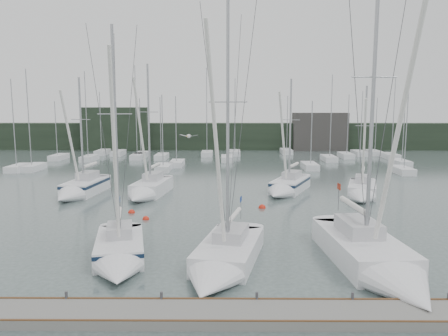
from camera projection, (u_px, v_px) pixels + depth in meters
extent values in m
plane|color=#465553|center=(212.00, 271.00, 22.34)|extent=(160.00, 160.00, 0.00)
cube|color=slate|center=(208.00, 314.00, 17.36)|extent=(24.00, 2.00, 0.40)
cube|color=black|center=(223.00, 136.00, 83.34)|extent=(90.00, 4.00, 5.00)
cube|color=black|center=(116.00, 129.00, 81.28)|extent=(12.00, 3.00, 8.00)
cube|color=#3A3835|center=(320.00, 132.00, 81.09)|extent=(10.00, 3.00, 7.00)
cube|color=silver|center=(400.00, 163.00, 61.28)|extent=(1.80, 4.50, 0.90)
cylinder|color=#9A9CA2|center=(404.00, 129.00, 60.09)|extent=(0.12, 0.12, 8.83)
cube|color=silver|center=(138.00, 157.00, 68.77)|extent=(1.80, 4.50, 0.90)
cylinder|color=#9A9CA2|center=(136.00, 110.00, 67.23)|extent=(0.12, 0.12, 13.59)
cube|color=silver|center=(227.00, 159.00, 66.11)|extent=(1.80, 4.50, 0.90)
cylinder|color=#9A9CA2|center=(227.00, 114.00, 64.64)|extent=(0.12, 0.12, 12.76)
cube|color=silver|center=(89.00, 159.00, 66.42)|extent=(1.80, 4.50, 0.90)
cylinder|color=#9A9CA2|center=(86.00, 114.00, 64.96)|extent=(0.12, 0.12, 12.59)
cube|color=silver|center=(59.00, 157.00, 67.91)|extent=(1.80, 4.50, 0.90)
cylinder|color=#9A9CA2|center=(56.00, 128.00, 66.77)|extent=(0.12, 0.12, 8.19)
cube|color=silver|center=(164.00, 168.00, 56.46)|extent=(1.80, 4.50, 0.90)
cylinder|color=#9A9CA2|center=(162.00, 130.00, 55.26)|extent=(0.12, 0.12, 8.92)
cube|color=silver|center=(118.00, 153.00, 73.79)|extent=(1.80, 4.50, 0.90)
cylinder|color=#9A9CA2|center=(117.00, 127.00, 72.64)|extent=(0.12, 0.12, 8.11)
cube|color=silver|center=(177.00, 164.00, 60.50)|extent=(1.80, 4.50, 0.90)
cylinder|color=#9A9CA2|center=(176.00, 129.00, 59.31)|extent=(0.12, 0.12, 8.79)
cube|color=silver|center=(310.00, 166.00, 57.96)|extent=(1.80, 4.50, 0.90)
cylinder|color=#9A9CA2|center=(311.00, 132.00, 56.82)|extent=(0.12, 0.12, 8.17)
cube|color=silver|center=(402.00, 171.00, 54.17)|extent=(1.80, 4.50, 0.90)
cylinder|color=#9A9CA2|center=(407.00, 114.00, 52.66)|extent=(0.12, 0.12, 13.17)
cube|color=silver|center=(103.00, 152.00, 74.89)|extent=(1.80, 4.50, 0.90)
cylinder|color=#9A9CA2|center=(100.00, 121.00, 73.63)|extent=(0.12, 0.12, 9.77)
cube|color=silver|center=(390.00, 156.00, 69.31)|extent=(1.80, 4.50, 0.90)
cylinder|color=#9A9CA2|center=(394.00, 116.00, 67.90)|extent=(0.12, 0.12, 11.79)
cube|color=silver|center=(374.00, 153.00, 74.13)|extent=(1.80, 4.50, 0.90)
cylinder|color=#9A9CA2|center=(376.00, 124.00, 72.94)|extent=(0.12, 0.12, 8.85)
cube|color=silver|center=(33.00, 168.00, 56.77)|extent=(1.80, 4.50, 0.90)
cylinder|color=#9A9CA2|center=(29.00, 118.00, 55.34)|extent=(0.12, 0.12, 12.12)
cube|color=silver|center=(346.00, 156.00, 70.11)|extent=(1.80, 4.50, 0.90)
cylinder|color=#9A9CA2|center=(348.00, 124.00, 68.88)|extent=(0.12, 0.12, 9.25)
cube|color=silver|center=(162.00, 157.00, 68.62)|extent=(1.80, 4.50, 0.90)
cylinder|color=#9A9CA2|center=(161.00, 126.00, 67.43)|extent=(0.12, 0.12, 8.85)
cube|color=silver|center=(359.00, 153.00, 73.37)|extent=(1.80, 4.50, 0.90)
cylinder|color=#9A9CA2|center=(362.00, 121.00, 72.10)|extent=(0.12, 0.12, 9.88)
cube|color=silver|center=(19.00, 168.00, 56.20)|extent=(1.80, 4.50, 0.90)
cylinder|color=#9A9CA2|center=(14.00, 123.00, 54.86)|extent=(0.12, 0.12, 10.85)
cube|color=silver|center=(235.00, 153.00, 74.00)|extent=(1.80, 4.50, 0.90)
cylinder|color=#9A9CA2|center=(235.00, 115.00, 72.58)|extent=(0.12, 0.12, 11.96)
cube|color=silver|center=(207.00, 154.00, 72.49)|extent=(1.80, 4.50, 0.90)
cylinder|color=#9A9CA2|center=(207.00, 110.00, 70.96)|extent=(0.12, 0.12, 13.57)
cube|color=silver|center=(286.00, 152.00, 76.27)|extent=(1.80, 4.50, 0.90)
cylinder|color=#9A9CA2|center=(287.00, 123.00, 75.05)|extent=(0.12, 0.12, 9.18)
cube|color=silver|center=(142.00, 155.00, 71.23)|extent=(1.80, 4.50, 0.90)
cylinder|color=#9A9CA2|center=(140.00, 126.00, 70.05)|extent=(0.12, 0.12, 8.71)
cube|color=silver|center=(329.00, 159.00, 66.31)|extent=(1.80, 4.50, 0.90)
cylinder|color=#9A9CA2|center=(331.00, 116.00, 64.88)|extent=(0.12, 0.12, 12.06)
cube|color=silver|center=(120.00, 249.00, 24.61)|extent=(3.65, 5.84, 1.33)
cone|color=silver|center=(118.00, 275.00, 20.87)|extent=(3.00, 2.81, 2.57)
cube|color=#B6B6BA|center=(120.00, 230.00, 24.90)|extent=(1.84, 2.42, 0.62)
cylinder|color=#9A9CA2|center=(116.00, 136.00, 23.32)|extent=(0.16, 0.16, 11.53)
cylinder|color=white|center=(119.00, 214.00, 25.41)|extent=(0.80, 2.64, 0.25)
cube|color=#0E1E35|center=(120.00, 241.00, 24.55)|extent=(3.67, 5.86, 0.22)
cube|color=navy|center=(120.00, 199.00, 27.09)|extent=(0.12, 0.47, 0.32)
cube|color=silver|center=(229.00, 253.00, 23.93)|extent=(4.19, 6.76, 1.36)
cone|color=silver|center=(208.00, 286.00, 19.60)|extent=(3.41, 3.26, 2.89)
cube|color=#B6B6BA|center=(231.00, 233.00, 24.22)|extent=(2.10, 2.80, 0.63)
cylinder|color=#9A9CA2|center=(228.00, 126.00, 22.50)|extent=(0.16, 0.16, 12.53)
cylinder|color=white|center=(234.00, 215.00, 24.88)|extent=(0.91, 3.05, 0.25)
cube|color=navy|center=(241.00, 199.00, 26.80)|extent=(0.13, 0.48, 0.33)
cube|color=silver|center=(361.00, 251.00, 23.96)|extent=(3.92, 7.93, 1.67)
cone|color=silver|center=(411.00, 294.00, 18.53)|extent=(3.58, 3.55, 3.34)
cube|color=#B6B6BA|center=(359.00, 227.00, 24.33)|extent=(2.07, 3.21, 0.78)
cylinder|color=#9A9CA2|center=(373.00, 105.00, 22.28)|extent=(0.20, 0.20, 14.19)
cylinder|color=white|center=(353.00, 205.00, 25.16)|extent=(0.60, 3.77, 0.31)
cube|color=#9F2915|center=(339.00, 187.00, 27.57)|extent=(0.07, 0.60, 0.40)
cube|color=silver|center=(86.00, 188.00, 42.07)|extent=(3.30, 6.16, 1.59)
cone|color=silver|center=(65.00, 197.00, 37.93)|extent=(2.92, 2.81, 2.66)
cube|color=#B6B6BA|center=(88.00, 175.00, 42.42)|extent=(1.71, 2.51, 0.74)
cylinder|color=#9A9CA2|center=(81.00, 130.00, 40.84)|extent=(0.19, 0.19, 9.71)
cylinder|color=white|center=(90.00, 165.00, 42.92)|extent=(0.62, 2.90, 0.30)
cube|color=#0E1E35|center=(86.00, 183.00, 41.99)|extent=(3.32, 6.18, 0.27)
cube|color=silver|center=(152.00, 189.00, 41.83)|extent=(3.38, 6.16, 1.57)
cone|color=silver|center=(137.00, 198.00, 37.73)|extent=(2.93, 2.84, 2.62)
cube|color=#B6B6BA|center=(153.00, 176.00, 42.18)|extent=(1.74, 2.51, 0.73)
cylinder|color=#9A9CA2|center=(149.00, 124.00, 40.52)|extent=(0.19, 0.19, 10.91)
cylinder|color=white|center=(155.00, 166.00, 42.68)|extent=(0.68, 2.87, 0.29)
cube|color=silver|center=(290.00, 186.00, 43.30)|extent=(4.78, 6.45, 1.50)
cone|color=silver|center=(277.00, 194.00, 39.50)|extent=(3.40, 3.37, 2.59)
cube|color=#B6B6BA|center=(292.00, 175.00, 43.59)|extent=(2.27, 2.74, 0.70)
cylinder|color=#9A9CA2|center=(290.00, 130.00, 42.11)|extent=(0.18, 0.18, 9.72)
cylinder|color=white|center=(294.00, 165.00, 44.07)|extent=(1.43, 2.75, 0.28)
cube|color=#0E1E35|center=(290.00, 181.00, 43.23)|extent=(4.80, 6.47, 0.25)
cube|color=silver|center=(362.00, 191.00, 41.05)|extent=(3.94, 5.81, 1.45)
cone|color=silver|center=(361.00, 199.00, 37.48)|extent=(3.00, 2.91, 2.42)
cube|color=#B6B6BA|center=(363.00, 179.00, 41.35)|extent=(1.92, 2.44, 0.68)
cylinder|color=#9A9CA2|center=(365.00, 136.00, 39.95)|extent=(0.17, 0.17, 9.00)
cylinder|color=white|center=(363.00, 169.00, 41.78)|extent=(1.06, 2.56, 0.27)
sphere|color=red|center=(146.00, 219.00, 32.50)|extent=(0.51, 0.51, 0.51)
sphere|color=red|center=(262.00, 208.00, 36.08)|extent=(0.61, 0.61, 0.61)
sphere|color=red|center=(132.00, 213.00, 34.49)|extent=(0.54, 0.54, 0.54)
ellipsoid|color=silver|center=(189.00, 136.00, 24.00)|extent=(0.39, 0.52, 0.21)
cube|color=#979A9F|center=(184.00, 136.00, 24.11)|extent=(0.49, 0.32, 0.12)
cube|color=#979A9F|center=(194.00, 136.00, 23.89)|extent=(0.49, 0.32, 0.12)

